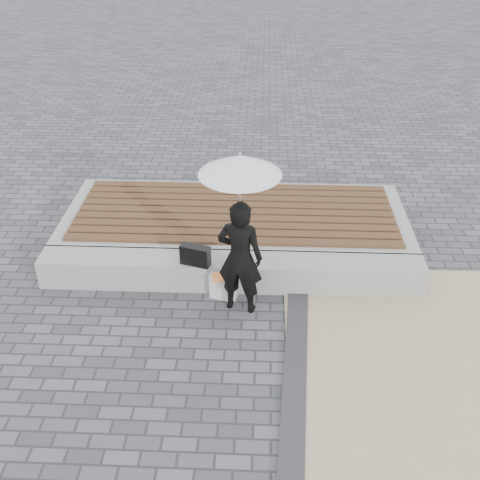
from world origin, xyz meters
name	(u,v)px	position (x,y,z in m)	size (l,w,h in m)	color
ground	(223,372)	(0.00, 0.00, 0.00)	(80.00, 80.00, 0.00)	#515056
edging_band	(293,409)	(0.75, -0.50, 0.02)	(0.25, 5.20, 0.04)	#303033
seating_ledge	(231,271)	(0.00, 1.60, 0.20)	(5.00, 0.45, 0.40)	gray
timber_platform	(235,224)	(0.00, 2.80, 0.20)	(5.00, 2.00, 0.40)	gray
timber_decking	(235,212)	(0.00, 2.80, 0.42)	(4.60, 1.80, 0.04)	brown
woman	(240,258)	(0.14, 1.11, 0.75)	(0.55, 0.36, 1.51)	black
parasol	(240,165)	(0.14, 1.11, 1.96)	(0.91, 0.91, 1.17)	#BCBCC1
handbag	(195,255)	(-0.44, 1.46, 0.53)	(0.38, 0.13, 0.27)	black
canvas_tote	(223,286)	(-0.08, 1.30, 0.18)	(0.34, 0.14, 0.35)	silver
magazine	(223,277)	(-0.08, 1.25, 0.36)	(0.26, 0.19, 0.01)	red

